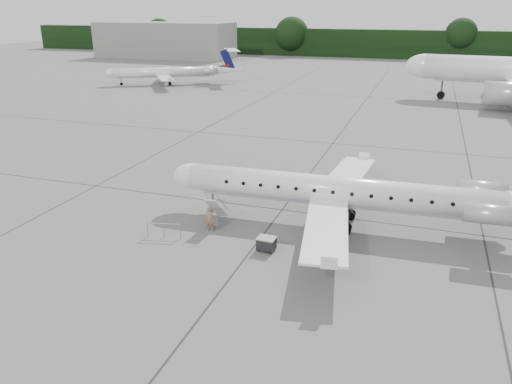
% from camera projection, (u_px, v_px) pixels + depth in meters
% --- Properties ---
extents(ground, '(320.00, 320.00, 0.00)m').
position_uv_depth(ground, '(324.00, 268.00, 29.09)').
color(ground, '#61615E').
rests_on(ground, ground).
extents(treeline, '(260.00, 4.00, 8.00)m').
position_uv_depth(treeline, '(416.00, 45.00, 142.96)').
color(treeline, black).
rests_on(treeline, ground).
extents(terminal_building, '(40.00, 14.00, 10.00)m').
position_uv_depth(terminal_building, '(165.00, 40.00, 146.07)').
color(terminal_building, gray).
rests_on(terminal_building, ground).
extents(main_regional_jet, '(27.93, 20.64, 6.96)m').
position_uv_depth(main_regional_jet, '(338.00, 177.00, 33.76)').
color(main_regional_jet, white).
rests_on(main_regional_jet, ground).
extents(airstair, '(0.95, 2.41, 2.18)m').
position_uv_depth(airstair, '(217.00, 209.00, 34.74)').
color(airstair, white).
rests_on(airstair, ground).
extents(passenger, '(0.66, 0.45, 1.76)m').
position_uv_depth(passenger, '(210.00, 219.00, 33.61)').
color(passenger, '#936C50').
rests_on(passenger, ground).
extents(safety_railing, '(2.16, 0.59, 1.00)m').
position_uv_depth(safety_railing, '(164.00, 231.00, 32.74)').
color(safety_railing, gray).
rests_on(safety_railing, ground).
extents(baggage_cart, '(1.12, 0.93, 0.94)m').
position_uv_depth(baggage_cart, '(266.00, 244.00, 31.02)').
color(baggage_cart, black).
rests_on(baggage_cart, ground).
extents(bg_regional_left, '(30.34, 27.60, 6.51)m').
position_uv_depth(bg_regional_left, '(164.00, 67.00, 96.33)').
color(bg_regional_left, white).
rests_on(bg_regional_left, ground).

